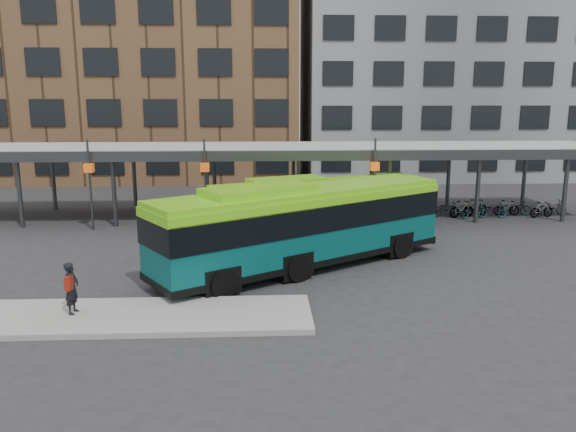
% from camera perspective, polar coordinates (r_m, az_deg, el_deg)
% --- Properties ---
extents(ground, '(120.00, 120.00, 0.00)m').
position_cam_1_polar(ground, '(20.94, -2.51, -7.14)').
color(ground, '#28282B').
rests_on(ground, ground).
extents(boarding_island, '(14.00, 3.00, 0.18)m').
position_cam_1_polar(boarding_island, '(18.91, -19.63, -9.67)').
color(boarding_island, gray).
rests_on(boarding_island, ground).
extents(canopy, '(40.00, 6.53, 4.80)m').
position_cam_1_polar(canopy, '(32.82, -2.78, 6.70)').
color(canopy, '#999B9E').
rests_on(canopy, ground).
extents(building_brick, '(26.00, 14.00, 22.00)m').
position_cam_1_polar(building_brick, '(52.94, -14.13, 15.95)').
color(building_brick, brown).
rests_on(building_brick, ground).
extents(building_grey, '(24.00, 14.00, 20.00)m').
position_cam_1_polar(building_grey, '(54.35, 14.93, 14.73)').
color(building_grey, slate).
rests_on(building_grey, ground).
extents(bus_front, '(12.37, 9.35, 3.57)m').
position_cam_1_polar(bus_front, '(22.69, 1.57, -0.77)').
color(bus_front, '#064A4B').
rests_on(bus_front, ground).
extents(bus_rear, '(11.23, 6.58, 3.09)m').
position_cam_1_polar(bus_rear, '(28.07, 3.24, 1.10)').
color(bus_rear, '#064A4B').
rests_on(bus_rear, ground).
extents(pedestrian, '(0.45, 0.66, 1.65)m').
position_cam_1_polar(pedestrian, '(18.90, -21.12, -6.80)').
color(pedestrian, black).
rests_on(pedestrian, boarding_island).
extents(bike_rack, '(8.27, 1.59, 1.02)m').
position_cam_1_polar(bike_rack, '(35.31, 20.36, 0.69)').
color(bike_rack, slate).
rests_on(bike_rack, ground).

